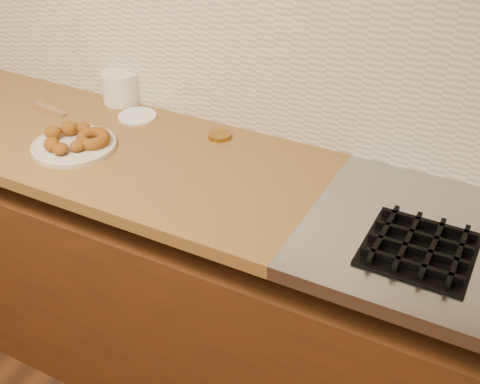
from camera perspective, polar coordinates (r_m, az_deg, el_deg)
name	(u,v)px	position (r m, az deg, el deg)	size (l,w,h in m)	color
base_cabinet	(174,284)	(2.15, -6.29, -8.70)	(3.60, 0.60, 0.77)	#5A2911
butcher_block	(9,120)	(2.26, -21.03, 6.42)	(2.30, 0.62, 0.04)	olive
backsplash	(210,34)	(1.96, -2.83, 14.75)	(3.60, 0.02, 0.60)	silver
donut_plate	(74,146)	(1.96, -15.45, 4.24)	(0.26, 0.26, 0.01)	beige
ring_donut	(93,138)	(1.94, -13.77, 4.98)	(0.11, 0.11, 0.04)	brown
fried_dough_chunks	(65,137)	(1.96, -16.28, 5.02)	(0.18, 0.20, 0.04)	brown
plastic_tub	(121,87)	(2.22, -11.20, 9.76)	(0.14, 0.14, 0.11)	white
tub_lid	(137,116)	(2.11, -9.71, 7.10)	(0.13, 0.13, 0.01)	white
brass_jar_lid	(220,136)	(1.95, -1.95, 5.37)	(0.07, 0.07, 0.01)	#9F6E24
wooden_utensil	(49,109)	(2.23, -17.62, 7.52)	(0.17, 0.02, 0.01)	#926844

